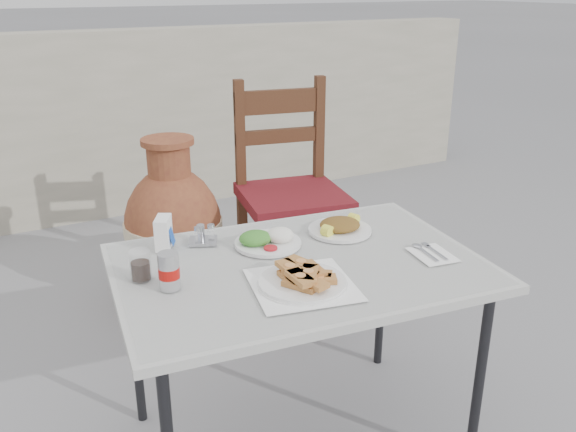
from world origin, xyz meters
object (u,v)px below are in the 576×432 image
cafe_table (299,276)px  soda_can (169,271)px  pide_plate (302,277)px  cola_glass (140,267)px  condiment_caddy (203,237)px  terracotta_urn (174,228)px  salad_chopped_plate (340,227)px  chair (290,191)px  napkin_holder (164,233)px  salad_rice_plate (267,239)px

cafe_table → soda_can: bearing=176.5°
pide_plate → cola_glass: (-0.39, 0.26, 0.01)m
cola_glass → condiment_caddy: cola_glass is taller
pide_plate → cafe_table: bearing=63.9°
soda_can → terracotta_urn: terracotta_urn is taller
pide_plate → salad_chopped_plate: bearing=42.5°
condiment_caddy → chair: (0.69, 0.67, -0.15)m
cafe_table → napkin_holder: (-0.33, 0.30, 0.10)m
cola_glass → condiment_caddy: (0.25, 0.16, -0.02)m
salad_chopped_plate → condiment_caddy: condiment_caddy is taller
soda_can → chair: 1.29m
soda_can → napkin_holder: bearing=75.5°
cafe_table → salad_rice_plate: 0.18m
cafe_table → terracotta_urn: (-0.04, 1.17, -0.25)m
soda_can → cola_glass: 0.11m
pide_plate → chair: bearing=63.2°
cafe_table → chair: 1.07m
napkin_holder → chair: 1.05m
cola_glass → terracotta_urn: terracotta_urn is taller
pide_plate → salad_chopped_plate: size_ratio=1.54×
cafe_table → salad_rice_plate: size_ratio=5.45×
napkin_holder → chair: bearing=66.4°
terracotta_urn → cafe_table: bearing=-88.3°
salad_chopped_plate → soda_can: 0.66m
cafe_table → salad_chopped_plate: salad_chopped_plate is taller
cafe_table → chair: bearing=63.1°
chair → terracotta_urn: bearing=167.6°
cafe_table → salad_rice_plate: (-0.03, 0.17, 0.07)m
condiment_caddy → pide_plate: bearing=-71.5°
chair → salad_chopped_plate: bearing=-95.9°
salad_chopped_plate → soda_can: size_ratio=2.04×
condiment_caddy → terracotta_urn: bearing=79.1°
napkin_holder → chair: size_ratio=0.10×
pide_plate → napkin_holder: (-0.26, 0.44, 0.03)m
cafe_table → condiment_caddy: size_ratio=10.66×
terracotta_urn → salad_rice_plate: bearing=-89.6°
pide_plate → cola_glass: cola_glass is taller
condiment_caddy → terracotta_urn: (0.17, 0.89, -0.32)m
soda_can → chair: chair is taller
salad_rice_plate → salad_chopped_plate: bearing=-3.5°
salad_chopped_plate → cafe_table: bearing=-148.6°
pide_plate → salad_rice_plate: size_ratio=1.54×
soda_can → napkin_holder: size_ratio=1.03×
salad_rice_plate → terracotta_urn: 1.05m
pide_plate → condiment_caddy: bearing=108.5°
salad_rice_plate → cafe_table: bearing=-80.3°
soda_can → chair: size_ratio=0.10×
napkin_holder → condiment_caddy: size_ratio=0.93×
napkin_holder → terracotta_urn: size_ratio=0.13×
salad_rice_plate → salad_chopped_plate: salad_rice_plate is taller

